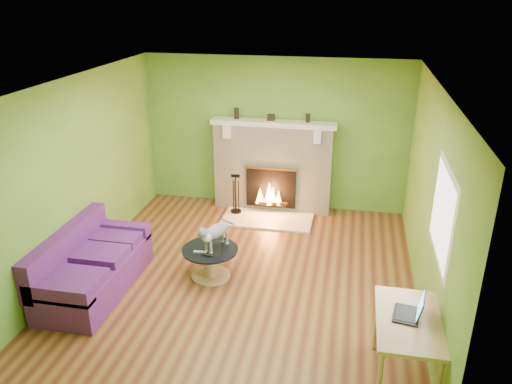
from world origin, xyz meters
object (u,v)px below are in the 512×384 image
(sofa, at_px, (91,267))
(coffee_table, at_px, (210,261))
(desk, at_px, (408,327))
(cat, at_px, (216,234))

(sofa, relative_size, coffee_table, 2.41)
(sofa, height_order, coffee_table, sofa)
(coffee_table, bearing_deg, desk, -32.50)
(desk, xyz_separation_m, cat, (-2.31, 1.57, -0.05))
(sofa, distance_m, desk, 3.94)
(sofa, height_order, desk, sofa)
(sofa, distance_m, coffee_table, 1.54)
(sofa, xyz_separation_m, coffee_table, (1.42, 0.57, -0.07))
(sofa, bearing_deg, coffee_table, 21.91)
(coffee_table, xyz_separation_m, cat, (0.08, 0.05, 0.38))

